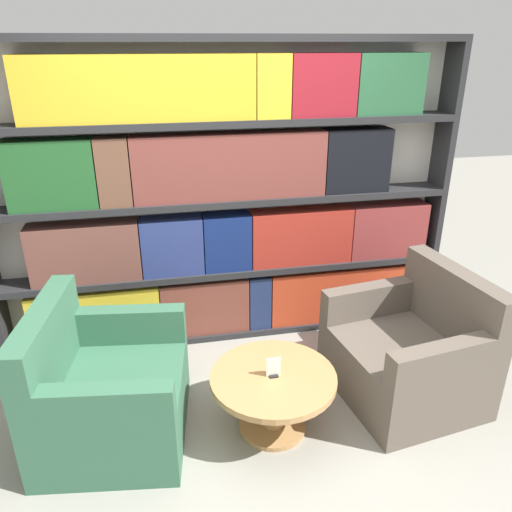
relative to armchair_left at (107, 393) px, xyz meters
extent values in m
plane|color=gray|center=(0.90, -0.33, -0.30)|extent=(14.00, 14.00, 0.00)
cube|color=silver|center=(0.90, 1.15, 0.85)|extent=(3.51, 0.05, 2.29)
cube|color=#262628|center=(2.63, 1.02, 0.85)|extent=(0.05, 0.30, 2.29)
cube|color=#262628|center=(0.90, 1.02, -0.27)|extent=(3.41, 0.30, 0.05)
cube|color=#262628|center=(0.90, 1.02, 0.27)|extent=(3.41, 0.30, 0.05)
cube|color=#262628|center=(0.90, 1.02, 0.85)|extent=(3.41, 0.30, 0.05)
cube|color=#262628|center=(0.90, 1.02, 1.42)|extent=(3.41, 0.30, 0.05)
cube|color=#262628|center=(0.90, 1.02, 1.97)|extent=(3.41, 0.30, 0.05)
cube|color=gold|center=(-0.14, 1.00, -0.02)|extent=(0.98, 0.20, 0.46)
cube|color=brown|center=(0.70, 1.00, -0.02)|extent=(0.70, 0.20, 0.46)
cube|color=navy|center=(1.15, 1.00, -0.02)|extent=(0.18, 0.20, 0.46)
cube|color=#BD3D20|center=(1.92, 1.00, -0.02)|extent=(1.35, 0.20, 0.46)
cube|color=brown|center=(-0.16, 1.00, 0.52)|extent=(0.79, 0.20, 0.44)
cube|color=navy|center=(0.48, 1.00, 0.52)|extent=(0.46, 0.20, 0.44)
cube|color=navy|center=(0.89, 1.00, 0.52)|extent=(0.36, 0.20, 0.44)
cube|color=#A12B21|center=(1.49, 1.00, 0.52)|extent=(0.81, 0.20, 0.44)
cube|color=maroon|center=(2.22, 1.00, 0.52)|extent=(0.64, 0.20, 0.44)
cube|color=#215727|center=(-0.31, 1.00, 1.11)|extent=(0.59, 0.20, 0.48)
cube|color=brown|center=(0.11, 1.00, 1.11)|extent=(0.22, 0.20, 0.48)
cube|color=brown|center=(0.93, 1.00, 1.11)|extent=(1.41, 0.20, 0.48)
cube|color=black|center=(1.90, 1.00, 1.11)|extent=(0.51, 0.20, 0.48)
cube|color=gold|center=(0.33, 1.00, 1.66)|extent=(1.56, 0.20, 0.43)
cube|color=gold|center=(1.24, 1.00, 1.66)|extent=(0.24, 0.20, 0.43)
cube|color=maroon|center=(1.60, 1.00, 1.66)|extent=(0.48, 0.20, 0.43)
cube|color=#285A37|center=(2.11, 1.00, 1.66)|extent=(0.51, 0.20, 0.43)
cube|color=#336047|center=(0.04, -0.01, -0.10)|extent=(0.95, 1.03, 0.41)
cube|color=#336047|center=(-0.30, 0.04, 0.34)|extent=(0.26, 0.93, 0.47)
cube|color=#336047|center=(0.06, -0.41, 0.23)|extent=(0.70, 0.21, 0.24)
cube|color=#336047|center=(0.17, 0.38, 0.23)|extent=(0.70, 0.21, 0.24)
cube|color=brown|center=(1.95, -0.01, -0.10)|extent=(0.95, 1.04, 0.41)
cube|color=brown|center=(2.29, 0.04, 0.34)|extent=(0.27, 0.93, 0.47)
cube|color=brown|center=(1.82, 0.38, 0.23)|extent=(0.70, 0.22, 0.24)
cube|color=brown|center=(1.93, -0.41, 0.23)|extent=(0.70, 0.22, 0.24)
cylinder|color=#AD7F4C|center=(0.99, -0.17, -0.12)|extent=(0.14, 0.14, 0.36)
cylinder|color=#AD7F4C|center=(0.99, -0.17, -0.28)|extent=(0.42, 0.42, 0.03)
cylinder|color=#AD7F4C|center=(0.99, -0.17, 0.08)|extent=(0.77, 0.77, 0.04)
cube|color=black|center=(0.99, -0.17, 0.11)|extent=(0.05, 0.06, 0.01)
cube|color=silver|center=(0.99, -0.17, 0.16)|extent=(0.09, 0.01, 0.12)
camera|label=1|loc=(0.40, -2.56, 1.96)|focal=35.00mm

